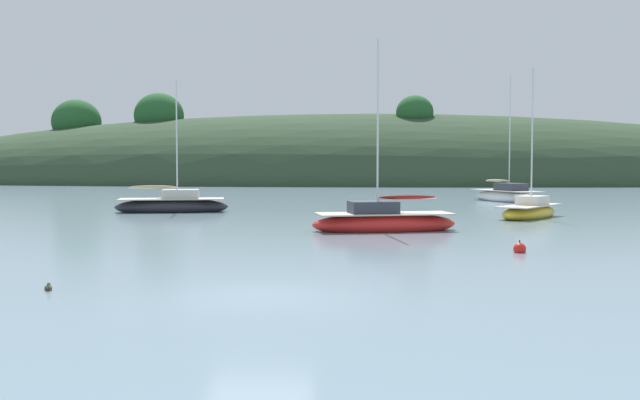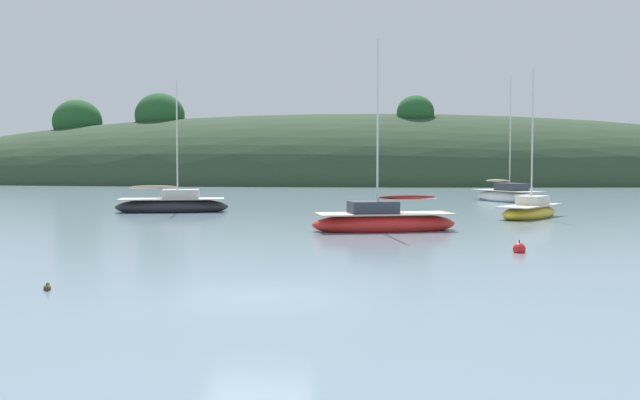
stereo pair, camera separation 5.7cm
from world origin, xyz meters
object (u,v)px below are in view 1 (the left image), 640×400
Objects in this scene: sailboat_yellow_far at (384,222)px; mooring_buoy_channel at (520,249)px; sailboat_cream_ketch at (506,196)px; sailboat_blue_center at (173,205)px; duck_straggler at (48,288)px; sailboat_white_near at (529,211)px.

sailboat_yellow_far is 16.52× the size of mooring_buoy_channel.
sailboat_cream_ketch is (10.18, 25.42, 0.03)m from sailboat_yellow_far.
sailboat_cream_ketch is 1.20× the size of sailboat_blue_center.
duck_straggler is (-13.04, -8.30, -0.07)m from mooring_buoy_channel.
sailboat_cream_ketch is at bearing 83.82° from sailboat_white_near.
mooring_buoy_channel is (-3.74, -16.01, -0.25)m from sailboat_white_near.
sailboat_blue_center is 26.16m from mooring_buoy_channel.
sailboat_cream_ketch reaches higher than sailboat_blue_center.
sailboat_blue_center is at bearing -149.25° from sailboat_cream_ketch.
sailboat_yellow_far is at bearing -111.83° from sailboat_cream_ketch.
sailboat_yellow_far is 17.47m from sailboat_blue_center.
sailboat_yellow_far reaches higher than sailboat_blue_center.
sailboat_yellow_far is at bearing -135.10° from sailboat_white_near.
sailboat_white_near is 29.54m from duck_straggler.
sailboat_yellow_far is at bearing 120.74° from mooring_buoy_channel.
sailboat_blue_center is 27.99m from duck_straggler.
sailboat_white_near is at bearing -8.74° from sailboat_blue_center.
sailboat_white_near is 16.01× the size of mooring_buoy_channel.
sailboat_yellow_far reaches higher than sailboat_white_near.
sailboat_cream_ketch reaches higher than sailboat_yellow_far.
sailboat_white_near is 21.65m from sailboat_blue_center.
sailboat_cream_ketch reaches higher than duck_straggler.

